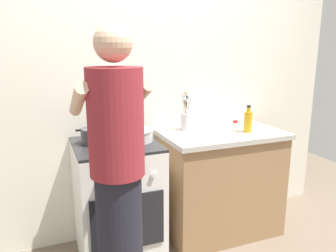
# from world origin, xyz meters

# --- Properties ---
(back_wall) EXTENTS (3.20, 0.10, 2.50)m
(back_wall) POSITION_xyz_m (0.20, 0.50, 1.25)
(back_wall) COLOR silver
(back_wall) RESTS_ON ground
(countertop) EXTENTS (1.00, 0.60, 0.90)m
(countertop) POSITION_xyz_m (0.55, 0.15, 0.45)
(countertop) COLOR #99724C
(countertop) RESTS_ON ground
(stove_range) EXTENTS (0.60, 0.62, 0.90)m
(stove_range) POSITION_xyz_m (-0.35, 0.15, 0.45)
(stove_range) COLOR white
(stove_range) RESTS_ON ground
(pot) EXTENTS (0.26, 0.20, 0.11)m
(pot) POSITION_xyz_m (-0.49, 0.20, 0.96)
(pot) COLOR #38383D
(pot) RESTS_ON stove_range
(mixing_bowl) EXTENTS (0.30, 0.30, 0.09)m
(mixing_bowl) POSITION_xyz_m (-0.21, 0.16, 0.95)
(mixing_bowl) COLOR #B7B7BC
(mixing_bowl) RESTS_ON stove_range
(utensil_crock) EXTENTS (0.10, 0.10, 0.33)m
(utensil_crock) POSITION_xyz_m (0.30, 0.33, 1.00)
(utensil_crock) COLOR silver
(utensil_crock) RESTS_ON countertop
(spice_bottle) EXTENTS (0.04, 0.04, 0.10)m
(spice_bottle) POSITION_xyz_m (0.65, 0.12, 0.95)
(spice_bottle) COLOR silver
(spice_bottle) RESTS_ON countertop
(oil_bottle) EXTENTS (0.07, 0.07, 0.22)m
(oil_bottle) POSITION_xyz_m (0.74, 0.07, 0.99)
(oil_bottle) COLOR gold
(oil_bottle) RESTS_ON countertop
(person) EXTENTS (0.41, 0.50, 1.70)m
(person) POSITION_xyz_m (-0.48, -0.45, 0.86)
(person) COLOR black
(person) RESTS_ON ground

